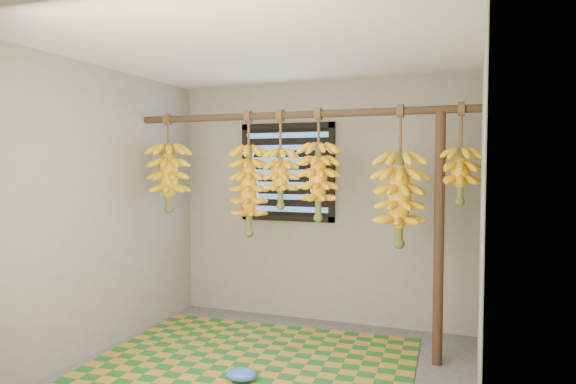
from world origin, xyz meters
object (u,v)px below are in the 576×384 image
at_px(plastic_bag, 241,374).
at_px(banana_bunch_e, 400,199).
at_px(woven_mat, 252,364).
at_px(banana_bunch_c, 280,178).
at_px(banana_bunch_d, 318,181).
at_px(banana_bunch_f, 460,175).
at_px(banana_bunch_a, 169,177).
at_px(support_post, 439,239).
at_px(banana_bunch_b, 249,190).

bearing_deg(plastic_bag, banana_bunch_e, 40.05).
relative_size(woven_mat, banana_bunch_c, 2.92).
height_order(woven_mat, banana_bunch_c, banana_bunch_c).
distance_m(banana_bunch_d, banana_bunch_e, 0.69).
bearing_deg(plastic_bag, banana_bunch_d, 68.98).
bearing_deg(woven_mat, banana_bunch_c, 84.56).
distance_m(banana_bunch_c, banana_bunch_f, 1.48).
xyz_separation_m(banana_bunch_a, banana_bunch_f, (2.60, -0.00, 0.04)).
bearing_deg(banana_bunch_a, plastic_bag, -36.21).
xyz_separation_m(support_post, banana_bunch_e, (-0.31, 0.00, 0.30)).
bearing_deg(banana_bunch_b, banana_bunch_f, -0.00).
distance_m(support_post, banana_bunch_d, 1.08).
bearing_deg(banana_bunch_f, woven_mat, -161.40).
bearing_deg(banana_bunch_d, banana_bunch_f, -0.00).
xyz_separation_m(banana_bunch_d, banana_bunch_f, (1.13, -0.00, 0.06)).
bearing_deg(support_post, banana_bunch_e, 180.00).
xyz_separation_m(banana_bunch_c, banana_bunch_d, (0.34, -0.00, -0.03)).
xyz_separation_m(plastic_bag, banana_bunch_f, (1.46, 0.84, 1.44)).
xyz_separation_m(banana_bunch_b, banana_bunch_e, (1.32, -0.00, -0.05)).
bearing_deg(support_post, banana_bunch_d, 180.00).
relative_size(woven_mat, banana_bunch_e, 2.21).
height_order(woven_mat, banana_bunch_a, banana_bunch_a).
height_order(banana_bunch_c, banana_bunch_d, same).
distance_m(woven_mat, plastic_bag, 0.34).
relative_size(support_post, banana_bunch_b, 1.82).
relative_size(woven_mat, banana_bunch_a, 2.74).
height_order(banana_bunch_d, banana_bunch_e, same).
bearing_deg(plastic_bag, banana_bunch_b, 110.83).
xyz_separation_m(banana_bunch_b, banana_bunch_f, (1.77, -0.00, 0.14)).
bearing_deg(woven_mat, plastic_bag, -78.20).
bearing_deg(banana_bunch_b, banana_bunch_a, 180.00).
bearing_deg(banana_bunch_e, banana_bunch_a, 180.00).
distance_m(banana_bunch_c, banana_bunch_e, 1.03).
relative_size(plastic_bag, banana_bunch_f, 0.30).
relative_size(banana_bunch_a, banana_bunch_e, 0.81).
height_order(banana_bunch_b, banana_bunch_e, same).
relative_size(banana_bunch_b, banana_bunch_e, 0.98).
xyz_separation_m(support_post, plastic_bag, (-1.31, -0.84, -0.94)).
bearing_deg(banana_bunch_c, banana_bunch_e, -0.00).
distance_m(plastic_bag, banana_bunch_a, 2.00).
bearing_deg(banana_bunch_d, banana_bunch_b, 180.00).
height_order(plastic_bag, banana_bunch_d, banana_bunch_d).
relative_size(support_post, woven_mat, 0.80).
relative_size(banana_bunch_a, banana_bunch_b, 0.83).
xyz_separation_m(banana_bunch_a, banana_bunch_b, (0.83, 0.00, -0.11)).
relative_size(banana_bunch_d, banana_bunch_e, 0.84).
distance_m(banana_bunch_b, banana_bunch_d, 0.65).
xyz_separation_m(woven_mat, plastic_bag, (0.07, -0.33, 0.05)).
height_order(banana_bunch_e, banana_bunch_f, same).
xyz_separation_m(support_post, banana_bunch_d, (-0.98, 0.00, 0.44)).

